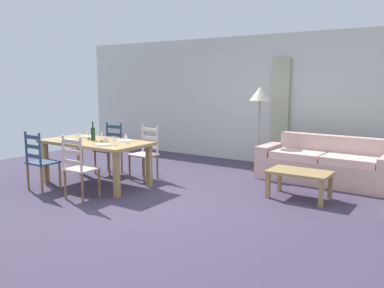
# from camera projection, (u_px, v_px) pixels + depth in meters

# --- Properties ---
(ground_plane) EXTENTS (9.60, 9.60, 0.02)m
(ground_plane) POSITION_uv_depth(u_px,v_px,m) (163.00, 197.00, 6.17)
(ground_plane) COLOR #3F354D
(wall_far) EXTENTS (9.60, 0.16, 2.70)m
(wall_far) POSITION_uv_depth(u_px,v_px,m) (257.00, 100.00, 8.66)
(wall_far) COLOR beige
(wall_far) RESTS_ON ground_plane
(curtain_panel_left) EXTENTS (0.35, 0.08, 2.20)m
(curtain_panel_left) POSITION_uv_depth(u_px,v_px,m) (280.00, 113.00, 8.26)
(curtain_panel_left) COLOR #AAB08C
(curtain_panel_left) RESTS_ON ground_plane
(dining_table) EXTENTS (1.90, 0.96, 0.75)m
(dining_table) POSITION_uv_depth(u_px,v_px,m) (95.00, 146.00, 6.80)
(dining_table) COLOR #A3824D
(dining_table) RESTS_ON ground_plane
(dining_chair_near_left) EXTENTS (0.42, 0.40, 0.96)m
(dining_chair_near_left) POSITION_uv_depth(u_px,v_px,m) (40.00, 161.00, 6.45)
(dining_chair_near_left) COLOR navy
(dining_chair_near_left) RESTS_ON ground_plane
(dining_chair_near_right) EXTENTS (0.44, 0.42, 0.96)m
(dining_chair_near_right) POSITION_uv_depth(u_px,v_px,m) (79.00, 168.00, 5.96)
(dining_chair_near_right) COLOR beige
(dining_chair_near_right) RESTS_ON ground_plane
(dining_chair_far_left) EXTENTS (0.43, 0.41, 0.96)m
(dining_chair_far_left) POSITION_uv_depth(u_px,v_px,m) (110.00, 148.00, 7.69)
(dining_chair_far_left) COLOR #2C4058
(dining_chair_far_left) RESTS_ON ground_plane
(dining_chair_far_right) EXTENTS (0.44, 0.43, 0.96)m
(dining_chair_far_right) POSITION_uv_depth(u_px,v_px,m) (145.00, 153.00, 7.23)
(dining_chair_far_right) COLOR beige
(dining_chair_far_right) RESTS_ON ground_plane
(dinner_plate_near_left) EXTENTS (0.24, 0.24, 0.02)m
(dinner_plate_near_left) POSITION_uv_depth(u_px,v_px,m) (66.00, 140.00, 6.83)
(dinner_plate_near_left) COLOR white
(dinner_plate_near_left) RESTS_ON dining_table
(fork_near_left) EXTENTS (0.03, 0.17, 0.01)m
(fork_near_left) POSITION_uv_depth(u_px,v_px,m) (60.00, 140.00, 6.92)
(fork_near_left) COLOR silver
(fork_near_left) RESTS_ON dining_table
(dinner_plate_near_right) EXTENTS (0.24, 0.24, 0.02)m
(dinner_plate_near_right) POSITION_uv_depth(u_px,v_px,m) (103.00, 145.00, 6.34)
(dinner_plate_near_right) COLOR white
(dinner_plate_near_right) RESTS_ON dining_table
(fork_near_right) EXTENTS (0.02, 0.17, 0.01)m
(fork_near_right) POSITION_uv_depth(u_px,v_px,m) (97.00, 144.00, 6.42)
(fork_near_right) COLOR silver
(fork_near_right) RESTS_ON dining_table
(dinner_plate_far_left) EXTENTS (0.24, 0.24, 0.02)m
(dinner_plate_far_left) POSITION_uv_depth(u_px,v_px,m) (88.00, 137.00, 7.24)
(dinner_plate_far_left) COLOR white
(dinner_plate_far_left) RESTS_ON dining_table
(fork_far_left) EXTENTS (0.02, 0.17, 0.01)m
(fork_far_left) POSITION_uv_depth(u_px,v_px,m) (83.00, 136.00, 7.33)
(fork_far_left) COLOR silver
(fork_far_left) RESTS_ON dining_table
(dinner_plate_far_right) EXTENTS (0.24, 0.24, 0.02)m
(dinner_plate_far_right) POSITION_uv_depth(u_px,v_px,m) (125.00, 141.00, 6.74)
(dinner_plate_far_right) COLOR white
(dinner_plate_far_right) RESTS_ON dining_table
(fork_far_right) EXTENTS (0.03, 0.17, 0.01)m
(fork_far_right) POSITION_uv_depth(u_px,v_px,m) (119.00, 140.00, 6.83)
(fork_far_right) COLOR silver
(fork_far_right) RESTS_ON dining_table
(wine_bottle) EXTENTS (0.07, 0.07, 0.32)m
(wine_bottle) POSITION_uv_depth(u_px,v_px,m) (93.00, 134.00, 6.82)
(wine_bottle) COLOR #143819
(wine_bottle) RESTS_ON dining_table
(wine_glass_near_left) EXTENTS (0.06, 0.06, 0.16)m
(wine_glass_near_left) POSITION_uv_depth(u_px,v_px,m) (77.00, 134.00, 6.84)
(wine_glass_near_left) COLOR white
(wine_glass_near_left) RESTS_ON dining_table
(wine_glass_near_right) EXTENTS (0.06, 0.06, 0.16)m
(wine_glass_near_right) POSITION_uv_depth(u_px,v_px,m) (114.00, 138.00, 6.32)
(wine_glass_near_right) COLOR white
(wine_glass_near_right) RESTS_ON dining_table
(wine_glass_far_left) EXTENTS (0.06, 0.06, 0.16)m
(wine_glass_far_left) POSITION_uv_depth(u_px,v_px,m) (88.00, 132.00, 7.07)
(wine_glass_far_left) COLOR white
(wine_glass_far_left) RESTS_ON dining_table
(wine_glass_far_right) EXTENTS (0.06, 0.06, 0.16)m
(wine_glass_far_right) POSITION_uv_depth(u_px,v_px,m) (126.00, 136.00, 6.55)
(wine_glass_far_right) COLOR white
(wine_glass_far_right) RESTS_ON dining_table
(coffee_cup_primary) EXTENTS (0.07, 0.07, 0.09)m
(coffee_cup_primary) POSITION_uv_depth(u_px,v_px,m) (106.00, 140.00, 6.61)
(coffee_cup_primary) COLOR silver
(coffee_cup_primary) RESTS_ON dining_table
(candle_tall) EXTENTS (0.05, 0.05, 0.24)m
(candle_tall) POSITION_uv_depth(u_px,v_px,m) (89.00, 136.00, 6.90)
(candle_tall) COLOR #998C66
(candle_tall) RESTS_ON dining_table
(candle_short) EXTENTS (0.05, 0.05, 0.16)m
(candle_short) POSITION_uv_depth(u_px,v_px,m) (102.00, 140.00, 6.64)
(candle_short) COLOR #998C66
(candle_short) RESTS_ON dining_table
(couch) EXTENTS (2.30, 0.87, 0.80)m
(couch) POSITION_uv_depth(u_px,v_px,m) (326.00, 166.00, 7.00)
(couch) COLOR #CEA79D
(couch) RESTS_ON ground_plane
(coffee_table) EXTENTS (0.90, 0.56, 0.42)m
(coffee_table) POSITION_uv_depth(u_px,v_px,m) (299.00, 175.00, 6.02)
(coffee_table) COLOR #A3824D
(coffee_table) RESTS_ON ground_plane
(standing_lamp) EXTENTS (0.40, 0.40, 1.64)m
(standing_lamp) POSITION_uv_depth(u_px,v_px,m) (260.00, 99.00, 7.73)
(standing_lamp) COLOR #332D28
(standing_lamp) RESTS_ON ground_plane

